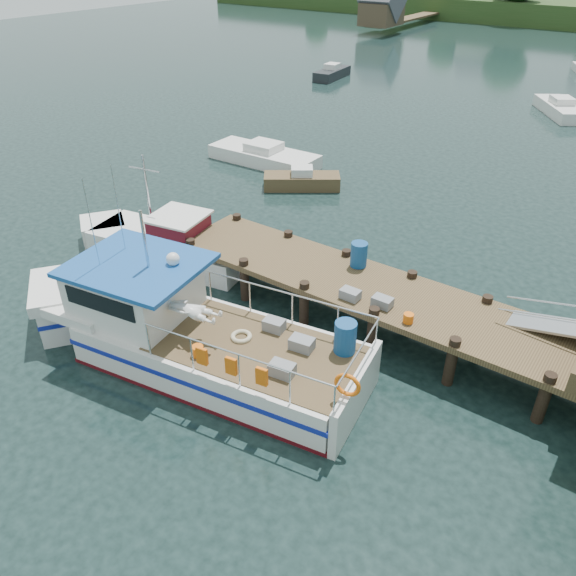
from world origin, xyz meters
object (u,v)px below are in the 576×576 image
Objects in this scene: work_boat at (163,242)px; moored_a at (264,155)px; moored_rowboat at (302,180)px; moored_e at (332,73)px; moored_b at (560,108)px; dock at (551,322)px; lobster_boat at (179,330)px.

work_boat is 11.34m from moored_a.
moored_rowboat is 0.60× the size of moored_a.
moored_e reaches higher than moored_a.
moored_b reaches higher than moored_rowboat.
moored_b is (7.57, 30.85, -0.20)m from work_boat.
lobster_boat is at bearing -151.45° from dock.
moored_a is 22.17m from moored_e.
dock is 40.04m from moored_e.
moored_rowboat is 0.82× the size of moored_e.
moored_a is at bearing 110.21° from lobster_boat.
dock reaches higher than moored_e.
moored_rowboat is 0.68× the size of moored_b.
moored_rowboat is at bearing 76.97° from work_boat.
moored_a is 1.37× the size of moored_e.
moored_rowboat is at bearing -6.69° from moored_a.
moored_rowboat is 4.17m from moored_a.
moored_a reaches higher than moored_rowboat.
lobster_boat is 17.15m from moored_a.
moored_rowboat is at bearing 148.92° from dock.
work_boat is 9.07m from moored_rowboat.
moored_e is (-11.73, 31.37, -0.19)m from work_boat.
work_boat is at bearing -85.30° from moored_e.
moored_e is (-8.35, 20.54, 0.03)m from moored_a.
moored_b is at bearing 76.66° from lobster_boat.
moored_e is (-25.81, 30.55, -1.78)m from dock.
dock reaches higher than work_boat.
lobster_boat is at bearing -49.61° from work_boat.
moored_e reaches higher than moored_b.
dock is 3.56× the size of moored_e.
moored_e is at bearing 106.09° from lobster_boat.
dock is 30.79m from moored_b.
lobster_boat is 6.52m from work_boat.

